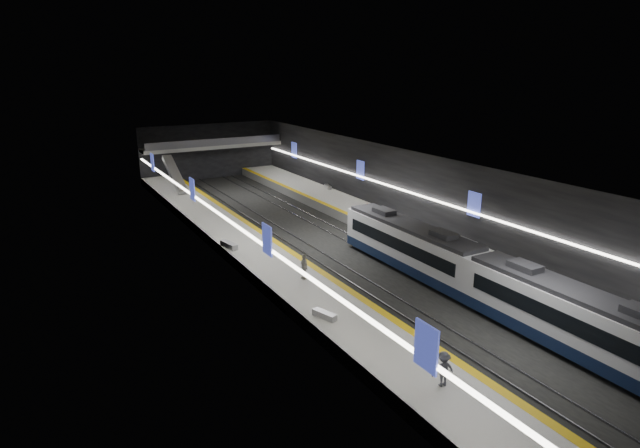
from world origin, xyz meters
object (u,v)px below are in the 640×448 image
bench_right_far (328,187)px  bench_left_near (325,315)px  train (478,275)px  passenger_left_b (443,369)px  escalator (175,174)px  passenger_left_a (304,267)px  bench_right_near (467,242)px  bench_left_far (229,245)px  passenger_right_a (367,211)px

bench_right_far → bench_left_near: bearing=-109.6°
train → passenger_left_b: size_ratio=16.23×
escalator → passenger_left_a: size_ratio=4.17×
train → escalator: bearing=103.4°
bench_right_near → bench_right_far: bench_right_near is taller
bench_left_far → passenger_left_b: passenger_left_b is taller
escalator → passenger_left_a: escalator is taller
bench_left_far → passenger_left_b: 24.99m
bench_right_near → passenger_left_b: (-16.58, -15.29, 0.67)m
passenger_left_b → bench_left_near: bearing=-72.1°
train → bench_right_far: size_ratio=17.58×
escalator → passenger_right_a: size_ratio=5.23×
passenger_right_a → bench_left_far: bearing=78.4°
bench_left_near → passenger_left_b: bearing=-99.3°
escalator → bench_left_far: bearing=-94.6°
escalator → bench_left_far: 24.91m
passenger_right_a → bench_right_near: bearing=175.5°
passenger_right_a → passenger_left_a: bearing=111.7°
escalator → passenger_right_a: bearing=-59.1°
bench_right_near → bench_right_far: (0.45, 25.11, -0.04)m
bench_left_near → bench_left_far: 15.64m
escalator → passenger_right_a: (13.75, -22.93, -1.13)m
bench_left_near → passenger_left_b: size_ratio=0.93×
escalator → passenger_right_a: 26.76m
train → bench_left_near: (-11.44, 1.70, -0.99)m
bench_right_near → passenger_left_b: passenger_left_b is taller
bench_left_near → bench_right_far: (18.44, 31.13, -0.00)m
bench_left_near → train: bearing=-26.4°
bench_left_near → bench_right_near: 18.98m
train → passenger_left_a: 12.48m
escalator → passenger_left_a: (0.43, -34.10, -0.94)m
passenger_left_b → train: bearing=-133.8°
escalator → passenger_left_b: bearing=-90.0°
escalator → bench_left_far: size_ratio=3.88×
bench_left_near → bench_right_far: bench_left_near is taller
passenger_left_a → bench_left_near: bearing=-11.8°
bench_right_near → passenger_left_a: 16.14m
bench_right_far → passenger_left_b: 43.85m
bench_right_far → passenger_left_a: bearing=-112.6°
escalator → bench_left_near: (-1.44, -40.40, -1.69)m
train → passenger_left_b: (-10.03, -7.57, -0.27)m
bench_right_near → passenger_right_a: passenger_right_a is taller
bench_right_near → passenger_left_a: bearing=179.5°
passenger_right_a → passenger_left_b: passenger_left_b is taller
escalator → bench_right_far: (17.00, -9.27, -1.69)m
passenger_right_a → passenger_left_a: passenger_left_a is taller
bench_left_far → passenger_left_a: size_ratio=1.07×
bench_left_far → passenger_right_a: 15.86m
train → passenger_right_a: (3.75, 19.17, -0.43)m
bench_left_far → passenger_left_a: (2.43, -9.32, 0.71)m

